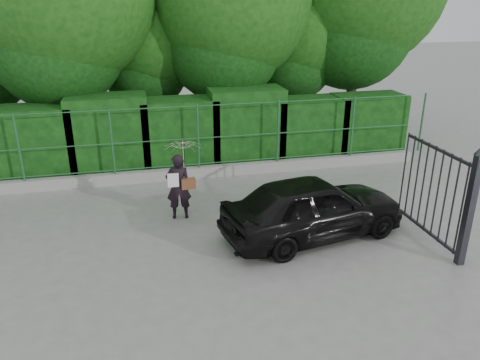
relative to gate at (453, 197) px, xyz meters
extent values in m
plane|color=gray|center=(-4.60, 0.72, -1.19)|extent=(80.00, 80.00, 0.00)
cube|color=#9E9E99|center=(-4.60, 5.22, -1.04)|extent=(14.00, 0.25, 0.30)
cylinder|color=#225B31|center=(-8.80, 5.22, 0.01)|extent=(0.06, 0.06, 1.80)
cylinder|color=#225B31|center=(-6.50, 5.22, 0.01)|extent=(0.06, 0.06, 1.80)
cylinder|color=#225B31|center=(-4.20, 5.22, 0.01)|extent=(0.06, 0.06, 1.80)
cylinder|color=#225B31|center=(-1.90, 5.22, 0.01)|extent=(0.06, 0.06, 1.80)
cylinder|color=#225B31|center=(0.40, 5.22, 0.01)|extent=(0.06, 0.06, 1.80)
cylinder|color=#225B31|center=(2.70, 5.22, 0.01)|extent=(0.06, 0.06, 1.80)
cylinder|color=#225B31|center=(-4.60, 5.22, -0.79)|extent=(13.60, 0.03, 0.03)
cylinder|color=#225B31|center=(-4.60, 5.22, -0.04)|extent=(13.60, 0.03, 0.03)
cylinder|color=#225B31|center=(-4.60, 5.22, 0.86)|extent=(13.60, 0.03, 0.03)
cube|color=black|center=(-8.60, 6.22, -0.17)|extent=(2.20, 1.20, 2.03)
cube|color=black|center=(-6.60, 6.22, -0.06)|extent=(2.20, 1.20, 2.25)
cube|color=black|center=(-4.60, 6.22, -0.16)|extent=(2.20, 1.20, 2.06)
cube|color=black|center=(-2.60, 6.22, -0.05)|extent=(2.20, 1.20, 2.28)
cube|color=black|center=(-0.60, 6.22, -0.24)|extent=(2.20, 1.20, 1.90)
cube|color=black|center=(1.40, 6.22, -0.23)|extent=(2.20, 1.20, 1.92)
cylinder|color=black|center=(-7.60, 7.92, 1.06)|extent=(0.36, 0.36, 4.50)
cylinder|color=black|center=(-5.10, 9.22, 0.44)|extent=(0.36, 0.36, 3.25)
sphere|color=#14470F|center=(-5.10, 9.22, 2.39)|extent=(3.90, 3.90, 3.90)
cylinder|color=black|center=(-2.60, 8.22, 0.94)|extent=(0.36, 0.36, 4.25)
sphere|color=#14470F|center=(-2.60, 8.22, 3.49)|extent=(5.10, 5.10, 5.10)
cylinder|color=black|center=(-0.10, 8.92, 0.56)|extent=(0.36, 0.36, 3.50)
sphere|color=#14470F|center=(-0.10, 8.92, 2.66)|extent=(4.20, 4.20, 4.20)
cylinder|color=black|center=(1.90, 8.52, 1.19)|extent=(0.36, 0.36, 4.75)
cube|color=#232329|center=(0.00, -0.48, -0.09)|extent=(0.14, 0.14, 2.20)
cube|color=#232329|center=(0.00, 0.67, -1.04)|extent=(0.05, 2.00, 0.06)
cube|color=#232329|center=(0.00, 0.67, 0.76)|extent=(0.05, 2.00, 0.06)
cylinder|color=#232329|center=(0.00, -0.28, -0.14)|extent=(0.04, 0.04, 1.90)
cylinder|color=#232329|center=(0.00, -0.03, -0.14)|extent=(0.04, 0.04, 1.90)
cylinder|color=#232329|center=(0.00, 0.22, -0.14)|extent=(0.04, 0.04, 1.90)
cylinder|color=#232329|center=(0.00, 0.47, -0.14)|extent=(0.04, 0.04, 1.90)
cylinder|color=#232329|center=(0.00, 0.72, -0.14)|extent=(0.04, 0.04, 1.90)
cylinder|color=#232329|center=(0.00, 0.97, -0.14)|extent=(0.04, 0.04, 1.90)
cylinder|color=#232329|center=(0.00, 1.22, -0.14)|extent=(0.04, 0.04, 1.90)
cylinder|color=#232329|center=(0.00, 1.47, -0.14)|extent=(0.04, 0.04, 1.90)
cylinder|color=#232329|center=(0.00, 1.72, -0.14)|extent=(0.04, 0.04, 1.90)
imported|color=black|center=(-5.02, 2.75, -0.41)|extent=(0.59, 0.41, 1.55)
imported|color=white|center=(-4.87, 2.80, 0.26)|extent=(0.83, 0.85, 0.77)
cube|color=brown|center=(-4.80, 2.67, -0.33)|extent=(0.32, 0.15, 0.24)
cube|color=white|center=(-5.14, 2.63, -0.20)|extent=(0.25, 0.02, 0.32)
imported|color=black|center=(-2.36, 1.23, -0.52)|extent=(4.16, 2.30, 1.34)
camera|label=1|loc=(-5.86, -7.12, 3.61)|focal=35.00mm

